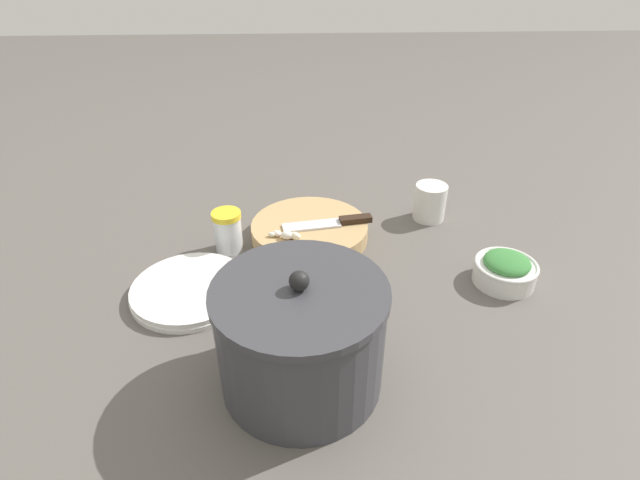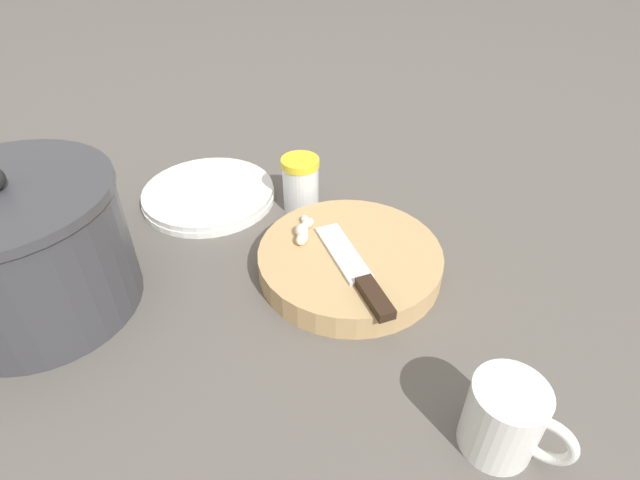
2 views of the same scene
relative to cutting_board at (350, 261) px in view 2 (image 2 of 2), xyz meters
The scene contains 8 objects.
ground_plane 0.14m from the cutting_board, 130.75° to the left, with size 5.00×5.00×0.00m, color #56514C.
cutting_board is the anchor object (origin of this frame).
chef_knife 0.06m from the cutting_board, behind, with size 0.20×0.06×0.01m.
garlic_cloves 0.08m from the cutting_board, 49.11° to the left, with size 0.07×0.04×0.02m.
spice_jar 0.18m from the cutting_board, 12.30° to the left, with size 0.06×0.06×0.09m.
coffee_mug 0.29m from the cutting_board, 164.77° to the right, with size 0.09×0.09×0.08m.
plate_stack 0.29m from the cutting_board, 39.28° to the left, with size 0.22×0.22×0.02m.
stock_pot 0.41m from the cutting_board, 86.70° to the left, with size 0.25×0.25×0.20m.
Camera 2 is at (-0.41, 0.04, 0.47)m, focal length 28.00 mm.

